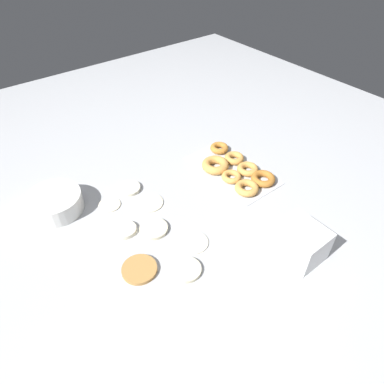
% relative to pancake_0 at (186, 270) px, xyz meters
% --- Properties ---
extents(ground_plane, '(3.00, 3.00, 0.00)m').
position_rel_pancake_0_xyz_m(ground_plane, '(0.21, -0.09, -0.01)').
color(ground_plane, '#B2B5BA').
extents(pancake_0, '(0.09, 0.09, 0.01)m').
position_rel_pancake_0_xyz_m(pancake_0, '(0.00, 0.00, 0.00)').
color(pancake_0, beige).
rests_on(pancake_0, ground_plane).
extents(pancake_1, '(0.08, 0.08, 0.02)m').
position_rel_pancake_0_xyz_m(pancake_1, '(0.26, 0.07, 0.00)').
color(pancake_1, beige).
rests_on(pancake_1, ground_plane).
extents(pancake_2, '(0.08, 0.08, 0.01)m').
position_rel_pancake_0_xyz_m(pancake_2, '(0.41, 0.05, -0.00)').
color(pancake_2, beige).
rests_on(pancake_2, ground_plane).
extents(pancake_3, '(0.10, 0.10, 0.01)m').
position_rel_pancake_0_xyz_m(pancake_3, '(0.20, -0.01, 0.00)').
color(pancake_3, beige).
rests_on(pancake_3, ground_plane).
extents(pancake_4, '(0.11, 0.11, 0.01)m').
position_rel_pancake_0_xyz_m(pancake_4, '(0.09, 0.11, -0.00)').
color(pancake_4, '#B27F42').
rests_on(pancake_4, ground_plane).
extents(pancake_5, '(0.10, 0.10, 0.01)m').
position_rel_pancake_0_xyz_m(pancake_5, '(0.07, -0.09, -0.00)').
color(pancake_5, silver).
rests_on(pancake_5, ground_plane).
extents(pancake_6, '(0.11, 0.11, 0.01)m').
position_rel_pancake_0_xyz_m(pancake_6, '(0.33, -0.07, -0.00)').
color(pancake_6, beige).
rests_on(pancake_6, ground_plane).
extents(pancake_7, '(0.09, 0.09, 0.01)m').
position_rel_pancake_0_xyz_m(pancake_7, '(0.45, -0.05, 0.00)').
color(pancake_7, silver).
rests_on(pancake_7, ground_plane).
extents(donut_tray, '(0.39, 0.22, 0.04)m').
position_rel_pancake_0_xyz_m(donut_tray, '(0.27, -0.46, 0.01)').
color(donut_tray, silver).
rests_on(donut_tray, ground_plane).
extents(batter_bowl, '(0.20, 0.20, 0.07)m').
position_rel_pancake_0_xyz_m(batter_bowl, '(0.51, 0.21, 0.03)').
color(batter_bowl, white).
rests_on(batter_bowl, ground_plane).
extents(container_stack, '(0.15, 0.12, 0.12)m').
position_rel_pancake_0_xyz_m(container_stack, '(-0.17, -0.33, 0.05)').
color(container_stack, white).
rests_on(container_stack, ground_plane).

